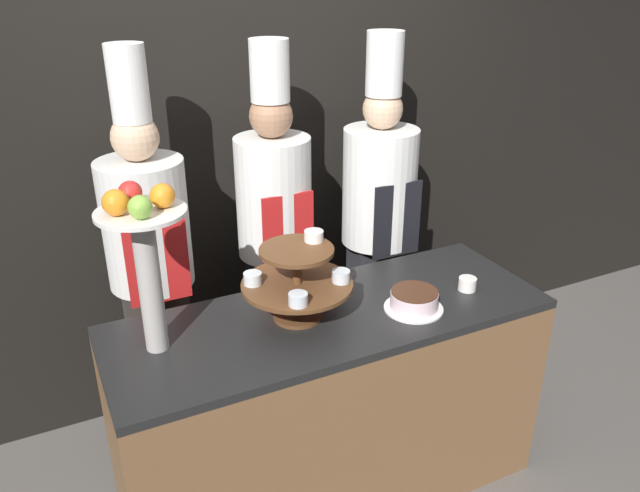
# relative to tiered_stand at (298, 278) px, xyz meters

# --- Properties ---
(wall_back) EXTENTS (10.00, 0.06, 2.80)m
(wall_back) POSITION_rel_tiered_stand_xyz_m (0.13, 0.93, 0.33)
(wall_back) COLOR black
(wall_back) RESTS_ON ground_plane
(buffet_counter) EXTENTS (1.76, 0.63, 0.90)m
(buffet_counter) POSITION_rel_tiered_stand_xyz_m (0.13, -0.03, -0.62)
(buffet_counter) COLOR brown
(buffet_counter) RESTS_ON ground_plane
(tiered_stand) EXTENTS (0.43, 0.43, 0.33)m
(tiered_stand) POSITION_rel_tiered_stand_xyz_m (0.00, 0.00, 0.00)
(tiered_stand) COLOR brown
(tiered_stand) RESTS_ON buffet_counter
(fruit_pedestal) EXTENTS (0.30, 0.30, 0.61)m
(fruit_pedestal) POSITION_rel_tiered_stand_xyz_m (-0.54, 0.03, 0.24)
(fruit_pedestal) COLOR #B2ADA8
(fruit_pedestal) RESTS_ON buffet_counter
(cake_round) EXTENTS (0.24, 0.24, 0.08)m
(cake_round) POSITION_rel_tiered_stand_xyz_m (0.44, -0.15, -0.13)
(cake_round) COLOR white
(cake_round) RESTS_ON buffet_counter
(cup_white) EXTENTS (0.07, 0.07, 0.05)m
(cup_white) POSITION_rel_tiered_stand_xyz_m (0.73, -0.11, -0.14)
(cup_white) COLOR white
(cup_white) RESTS_ON buffet_counter
(chef_left) EXTENTS (0.36, 0.36, 1.89)m
(chef_left) POSITION_rel_tiered_stand_xyz_m (-0.44, 0.57, -0.07)
(chef_left) COLOR #38332D
(chef_left) RESTS_ON ground_plane
(chef_center_left) EXTENTS (0.34, 0.34, 1.87)m
(chef_center_left) POSITION_rel_tiered_stand_xyz_m (0.14, 0.57, -0.04)
(chef_center_left) COLOR black
(chef_center_left) RESTS_ON ground_plane
(chef_center_right) EXTENTS (0.36, 0.36, 1.88)m
(chef_center_right) POSITION_rel_tiered_stand_xyz_m (0.70, 0.57, -0.06)
(chef_center_right) COLOR #28282D
(chef_center_right) RESTS_ON ground_plane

